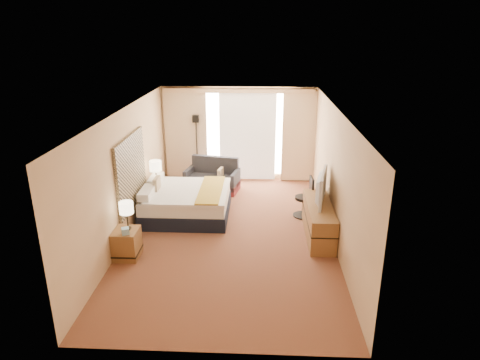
{
  "coord_description": "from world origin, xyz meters",
  "views": [
    {
      "loc": [
        0.59,
        -8.07,
        4.1
      ],
      "look_at": [
        0.19,
        0.4,
        1.06
      ],
      "focal_mm": 32.0,
      "sensor_mm": 36.0,
      "label": 1
    }
  ],
  "objects_px": {
    "loveseat": "(213,180)",
    "lamp_left": "(126,208)",
    "media_dresser": "(319,220)",
    "television": "(317,187)",
    "bed": "(186,202)",
    "nightstand_right": "(157,194)",
    "nightstand_left": "(127,244)",
    "floor_lamp": "(196,135)",
    "desk_chair": "(306,199)",
    "lamp_right": "(155,166)"
  },
  "relations": [
    {
      "from": "nightstand_right",
      "to": "lamp_left",
      "type": "height_order",
      "value": "lamp_left"
    },
    {
      "from": "lamp_left",
      "to": "nightstand_right",
      "type": "bearing_deg",
      "value": 90.88
    },
    {
      "from": "media_dresser",
      "to": "bed",
      "type": "xyz_separation_m",
      "value": [
        -2.89,
        0.85,
        -0.01
      ]
    },
    {
      "from": "loveseat",
      "to": "media_dresser",
      "type": "bearing_deg",
      "value": -34.71
    },
    {
      "from": "media_dresser",
      "to": "lamp_right",
      "type": "relative_size",
      "value": 3.02
    },
    {
      "from": "nightstand_left",
      "to": "bed",
      "type": "bearing_deg",
      "value": 66.91
    },
    {
      "from": "nightstand_right",
      "to": "floor_lamp",
      "type": "height_order",
      "value": "floor_lamp"
    },
    {
      "from": "media_dresser",
      "to": "bed",
      "type": "bearing_deg",
      "value": 163.61
    },
    {
      "from": "desk_chair",
      "to": "lamp_right",
      "type": "distance_m",
      "value": 3.59
    },
    {
      "from": "nightstand_left",
      "to": "bed",
      "type": "height_order",
      "value": "bed"
    },
    {
      "from": "loveseat",
      "to": "lamp_left",
      "type": "bearing_deg",
      "value": -97.44
    },
    {
      "from": "loveseat",
      "to": "television",
      "type": "bearing_deg",
      "value": -33.41
    },
    {
      "from": "lamp_left",
      "to": "lamp_right",
      "type": "distance_m",
      "value": 2.38
    },
    {
      "from": "nightstand_right",
      "to": "bed",
      "type": "relative_size",
      "value": 0.29
    },
    {
      "from": "nightstand_right",
      "to": "floor_lamp",
      "type": "relative_size",
      "value": 0.3
    },
    {
      "from": "bed",
      "to": "floor_lamp",
      "type": "distance_m",
      "value": 2.64
    },
    {
      "from": "media_dresser",
      "to": "television",
      "type": "height_order",
      "value": "television"
    },
    {
      "from": "nightstand_left",
      "to": "television",
      "type": "relative_size",
      "value": 0.49
    },
    {
      "from": "nightstand_left",
      "to": "loveseat",
      "type": "distance_m",
      "value": 3.8
    },
    {
      "from": "lamp_left",
      "to": "media_dresser",
      "type": "bearing_deg",
      "value": 15.13
    },
    {
      "from": "bed",
      "to": "loveseat",
      "type": "distance_m",
      "value": 1.75
    },
    {
      "from": "nightstand_right",
      "to": "bed",
      "type": "xyz_separation_m",
      "value": [
        0.81,
        -0.6,
        0.06
      ]
    },
    {
      "from": "lamp_right",
      "to": "floor_lamp",
      "type": "bearing_deg",
      "value": 69.81
    },
    {
      "from": "nightstand_left",
      "to": "lamp_left",
      "type": "distance_m",
      "value": 0.7
    },
    {
      "from": "media_dresser",
      "to": "desk_chair",
      "type": "bearing_deg",
      "value": 99.86
    },
    {
      "from": "nightstand_left",
      "to": "floor_lamp",
      "type": "relative_size",
      "value": 0.3
    },
    {
      "from": "floor_lamp",
      "to": "television",
      "type": "height_order",
      "value": "floor_lamp"
    },
    {
      "from": "nightstand_left",
      "to": "lamp_right",
      "type": "relative_size",
      "value": 0.92
    },
    {
      "from": "loveseat",
      "to": "floor_lamp",
      "type": "relative_size",
      "value": 0.8
    },
    {
      "from": "nightstand_left",
      "to": "television",
      "type": "xyz_separation_m",
      "value": [
        3.65,
        1.21,
        0.75
      ]
    },
    {
      "from": "loveseat",
      "to": "desk_chair",
      "type": "relative_size",
      "value": 1.59
    },
    {
      "from": "media_dresser",
      "to": "desk_chair",
      "type": "height_order",
      "value": "desk_chair"
    },
    {
      "from": "bed",
      "to": "nightstand_right",
      "type": "bearing_deg",
      "value": 143.47
    },
    {
      "from": "nightstand_left",
      "to": "lamp_right",
      "type": "bearing_deg",
      "value": 89.59
    },
    {
      "from": "nightstand_right",
      "to": "lamp_right",
      "type": "xyz_separation_m",
      "value": [
        0.02,
        -0.06,
        0.74
      ]
    },
    {
      "from": "loveseat",
      "to": "desk_chair",
      "type": "distance_m",
      "value": 2.78
    },
    {
      "from": "desk_chair",
      "to": "lamp_right",
      "type": "relative_size",
      "value": 1.57
    },
    {
      "from": "lamp_left",
      "to": "television",
      "type": "relative_size",
      "value": 0.48
    },
    {
      "from": "floor_lamp",
      "to": "lamp_right",
      "type": "bearing_deg",
      "value": -110.19
    },
    {
      "from": "loveseat",
      "to": "television",
      "type": "relative_size",
      "value": 1.32
    },
    {
      "from": "bed",
      "to": "desk_chair",
      "type": "distance_m",
      "value": 2.72
    },
    {
      "from": "nightstand_left",
      "to": "media_dresser",
      "type": "height_order",
      "value": "media_dresser"
    },
    {
      "from": "loveseat",
      "to": "floor_lamp",
      "type": "xyz_separation_m",
      "value": [
        -0.51,
        0.75,
        1.03
      ]
    },
    {
      "from": "nightstand_left",
      "to": "nightstand_right",
      "type": "height_order",
      "value": "same"
    },
    {
      "from": "bed",
      "to": "desk_chair",
      "type": "bearing_deg",
      "value": 2.78
    },
    {
      "from": "desk_chair",
      "to": "media_dresser",
      "type": "bearing_deg",
      "value": -83.86
    },
    {
      "from": "floor_lamp",
      "to": "desk_chair",
      "type": "bearing_deg",
      "value": -39.53
    },
    {
      "from": "media_dresser",
      "to": "floor_lamp",
      "type": "bearing_deg",
      "value": 132.08
    },
    {
      "from": "floor_lamp",
      "to": "desk_chair",
      "type": "height_order",
      "value": "floor_lamp"
    },
    {
      "from": "media_dresser",
      "to": "nightstand_right",
      "type": "bearing_deg",
      "value": 158.6
    }
  ]
}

